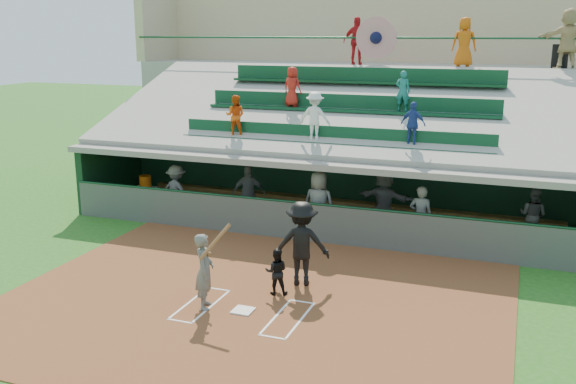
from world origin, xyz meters
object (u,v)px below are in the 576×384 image
(catcher, at_px, (276,272))
(white_table, at_px, (145,198))
(home_plate, at_px, (243,310))
(batter_at_plate, at_px, (205,271))
(trash_bin, at_px, (560,56))
(water_cooler, at_px, (145,181))

(catcher, distance_m, white_table, 8.56)
(home_plate, relative_size, catcher, 0.40)
(home_plate, distance_m, batter_at_plate, 1.18)
(home_plate, xyz_separation_m, trash_bin, (6.25, 12.59, 4.97))
(catcher, relative_size, water_cooler, 2.69)
(home_plate, bearing_deg, batter_at_plate, -173.39)
(batter_at_plate, xyz_separation_m, trash_bin, (7.09, 12.69, 4.14))
(batter_at_plate, xyz_separation_m, water_cooler, (-5.61, 6.51, 0.08))
(home_plate, bearing_deg, water_cooler, 135.16)
(home_plate, height_order, white_table, white_table)
(trash_bin, bearing_deg, batter_at_plate, -119.20)
(batter_at_plate, height_order, catcher, batter_at_plate)
(white_table, distance_m, water_cooler, 0.55)
(batter_at_plate, distance_m, white_table, 8.56)
(batter_at_plate, bearing_deg, water_cooler, 130.76)
(home_plate, distance_m, trash_bin, 14.91)
(catcher, bearing_deg, batter_at_plate, 28.12)
(home_plate, height_order, catcher, catcher)
(catcher, xyz_separation_m, trash_bin, (5.92, 11.46, 4.45))
(home_plate, relative_size, trash_bin, 0.53)
(home_plate, xyz_separation_m, batter_at_plate, (-0.84, -0.10, 0.83))
(home_plate, xyz_separation_m, water_cooler, (-6.45, 6.42, 0.91))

